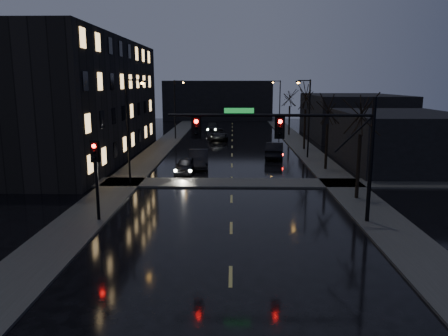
{
  "coord_description": "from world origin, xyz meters",
  "views": [
    {
      "loc": [
        0.06,
        -14.52,
        7.76
      ],
      "look_at": [
        -0.4,
        8.54,
        3.2
      ],
      "focal_mm": 35.0,
      "sensor_mm": 36.0,
      "label": 1
    }
  ],
  "objects_px": {
    "oncoming_car_a": "(186,165)",
    "oncoming_car_c": "(217,134)",
    "lead_car": "(274,150)",
    "oncoming_car_b": "(199,159)",
    "oncoming_car_d": "(212,128)"
  },
  "relations": [
    {
      "from": "oncoming_car_b",
      "to": "lead_car",
      "type": "relative_size",
      "value": 0.99
    },
    {
      "from": "oncoming_car_a",
      "to": "lead_car",
      "type": "xyz_separation_m",
      "value": [
        8.41,
        7.89,
        0.16
      ]
    },
    {
      "from": "oncoming_car_a",
      "to": "oncoming_car_b",
      "type": "height_order",
      "value": "oncoming_car_b"
    },
    {
      "from": "oncoming_car_c",
      "to": "oncoming_car_d",
      "type": "height_order",
      "value": "oncoming_car_c"
    },
    {
      "from": "oncoming_car_b",
      "to": "oncoming_car_c",
      "type": "bearing_deg",
      "value": 83.56
    },
    {
      "from": "oncoming_car_b",
      "to": "oncoming_car_c",
      "type": "height_order",
      "value": "oncoming_car_b"
    },
    {
      "from": "oncoming_car_a",
      "to": "oncoming_car_c",
      "type": "distance_m",
      "value": 22.44
    },
    {
      "from": "lead_car",
      "to": "oncoming_car_a",
      "type": "bearing_deg",
      "value": 50.3
    },
    {
      "from": "lead_car",
      "to": "oncoming_car_c",
      "type": "bearing_deg",
      "value": -58.9
    },
    {
      "from": "oncoming_car_a",
      "to": "oncoming_car_c",
      "type": "relative_size",
      "value": 0.71
    },
    {
      "from": "oncoming_car_d",
      "to": "lead_car",
      "type": "distance_m",
      "value": 24.89
    },
    {
      "from": "lead_car",
      "to": "oncoming_car_b",
      "type": "bearing_deg",
      "value": 42.59
    },
    {
      "from": "oncoming_car_a",
      "to": "oncoming_car_d",
      "type": "xyz_separation_m",
      "value": [
        0.87,
        31.61,
        0.04
      ]
    },
    {
      "from": "oncoming_car_a",
      "to": "oncoming_car_c",
      "type": "bearing_deg",
      "value": 88.55
    },
    {
      "from": "oncoming_car_b",
      "to": "lead_car",
      "type": "distance_m",
      "value": 9.17
    }
  ]
}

